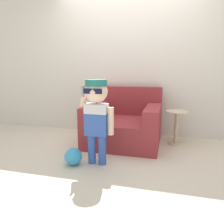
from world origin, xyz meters
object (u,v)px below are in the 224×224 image
object	(u,v)px
armchair	(124,124)
person_child	(97,109)
toy_ball	(73,156)
side_table	(176,124)

from	to	relation	value
armchair	person_child	xyz separation A→B (m)	(-0.15, -0.89, 0.39)
person_child	toy_ball	distance (m)	0.65
person_child	side_table	bearing A→B (deg)	47.16
side_table	toy_ball	world-z (taller)	side_table
side_table	person_child	bearing A→B (deg)	-132.84
person_child	toy_ball	xyz separation A→B (m)	(-0.27, -0.11, -0.58)
person_child	side_table	world-z (taller)	person_child
person_child	toy_ball	size ratio (longest dim) A/B	4.84
side_table	toy_ball	xyz separation A→B (m)	(-1.22, -1.14, -0.21)
armchair	toy_ball	size ratio (longest dim) A/B	5.19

